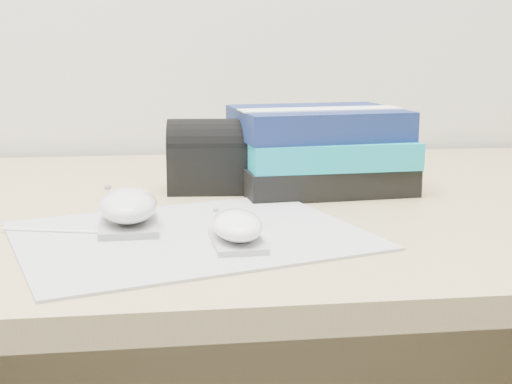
{
  "coord_description": "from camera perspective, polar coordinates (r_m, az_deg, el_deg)",
  "views": [
    {
      "loc": [
        -0.22,
        0.64,
        0.94
      ],
      "look_at": [
        -0.12,
        1.44,
        0.77
      ],
      "focal_mm": 50.0,
      "sensor_mm": 36.0,
      "label": 1
    }
  ],
  "objects": [
    {
      "name": "book_stack",
      "position": [
        1.03,
        5.1,
        3.44
      ],
      "size": [
        0.25,
        0.21,
        0.12
      ],
      "color": "black",
      "rests_on": "desk"
    },
    {
      "name": "mouse_front",
      "position": [
        0.74,
        -1.52,
        -2.87
      ],
      "size": [
        0.06,
        0.1,
        0.04
      ],
      "color": "#A6A6A9",
      "rests_on": "mousepad"
    },
    {
      "name": "pouch",
      "position": [
        1.01,
        -3.74,
        2.86
      ],
      "size": [
        0.12,
        0.09,
        0.1
      ],
      "color": "black",
      "rests_on": "desk"
    },
    {
      "name": "mousepad",
      "position": [
        0.78,
        -5.3,
        -3.47
      ],
      "size": [
        0.43,
        0.38,
        0.0
      ],
      "primitive_type": "cube",
      "rotation": [
        0.0,
        0.0,
        0.3
      ],
      "color": "gray",
      "rests_on": "desk"
    },
    {
      "name": "mouse_rear",
      "position": [
        0.82,
        -10.17,
        -1.28
      ],
      "size": [
        0.07,
        0.12,
        0.05
      ],
      "color": "gray",
      "rests_on": "mousepad"
    },
    {
      "name": "desk",
      "position": [
        1.12,
        4.62,
        -11.51
      ],
      "size": [
        1.6,
        0.8,
        0.73
      ],
      "color": "tan",
      "rests_on": "ground"
    },
    {
      "name": "usb_cable",
      "position": [
        0.84,
        -18.56,
        -2.85
      ],
      "size": [
        0.22,
        0.06,
        0.0
      ],
      "primitive_type": "cylinder",
      "rotation": [
        0.0,
        1.57,
        -0.26
      ],
      "color": "white",
      "rests_on": "mousepad"
    }
  ]
}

